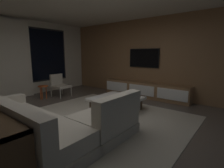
# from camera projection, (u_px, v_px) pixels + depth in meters

# --- Properties ---
(floor) EXTENTS (9.20, 9.20, 0.00)m
(floor) POSITION_uv_depth(u_px,v_px,m) (88.00, 122.00, 3.78)
(floor) COLOR #564C44
(back_wall_with_window) EXTENTS (6.60, 0.30, 2.70)m
(back_wall_with_window) POSITION_uv_depth(u_px,v_px,m) (12.00, 58.00, 5.72)
(back_wall_with_window) COLOR beige
(back_wall_with_window) RESTS_ON floor
(media_wall) EXTENTS (0.12, 7.80, 2.70)m
(media_wall) POSITION_uv_depth(u_px,v_px,m) (152.00, 58.00, 5.90)
(media_wall) COLOR #8E6642
(media_wall) RESTS_ON floor
(area_rug) EXTENTS (3.20, 3.80, 0.01)m
(area_rug) POSITION_uv_depth(u_px,v_px,m) (102.00, 118.00, 3.98)
(area_rug) COLOR #ADA391
(area_rug) RESTS_ON floor
(sectional_couch) EXTENTS (1.98, 2.50, 0.82)m
(sectional_couch) POSITION_uv_depth(u_px,v_px,m) (50.00, 125.00, 2.89)
(sectional_couch) COLOR #A49C8C
(sectional_couch) RESTS_ON floor
(coffee_table) EXTENTS (1.16, 1.16, 0.36)m
(coffee_table) POSITION_uv_depth(u_px,v_px,m) (116.00, 104.00, 4.48)
(coffee_table) COLOR #48331F
(coffee_table) RESTS_ON floor
(book_stack_on_coffee_table) EXTENTS (0.25, 0.19, 0.06)m
(book_stack_on_coffee_table) POSITION_uv_depth(u_px,v_px,m) (112.00, 97.00, 4.45)
(book_stack_on_coffee_table) COLOR gray
(book_stack_on_coffee_table) RESTS_ON coffee_table
(accent_chair_near_window) EXTENTS (0.58, 0.59, 0.78)m
(accent_chair_near_window) POSITION_uv_depth(u_px,v_px,m) (59.00, 84.00, 6.04)
(accent_chair_near_window) COLOR #B2ADA0
(accent_chair_near_window) RESTS_ON floor
(side_stool) EXTENTS (0.32, 0.32, 0.46)m
(side_stool) POSITION_uv_depth(u_px,v_px,m) (43.00, 88.00, 5.59)
(side_stool) COLOR #BF4C1E
(side_stool) RESTS_ON floor
(media_console) EXTENTS (0.46, 3.10, 0.52)m
(media_console) POSITION_uv_depth(u_px,v_px,m) (145.00, 90.00, 5.90)
(media_console) COLOR #8E6642
(media_console) RESTS_ON floor
(mounted_tv) EXTENTS (0.05, 1.13, 0.65)m
(mounted_tv) POSITION_uv_depth(u_px,v_px,m) (144.00, 58.00, 5.97)
(mounted_tv) COLOR black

